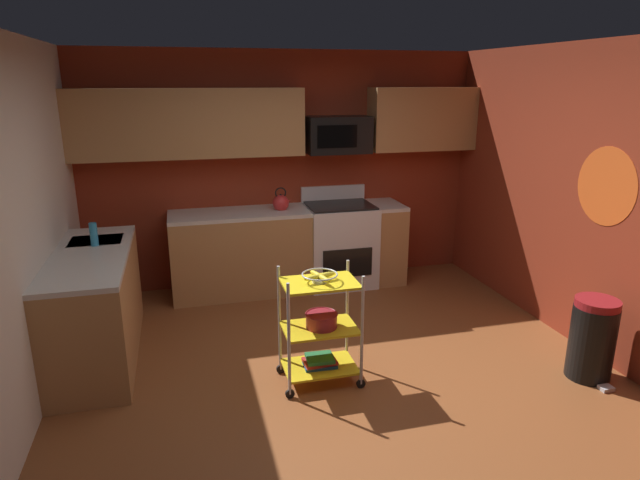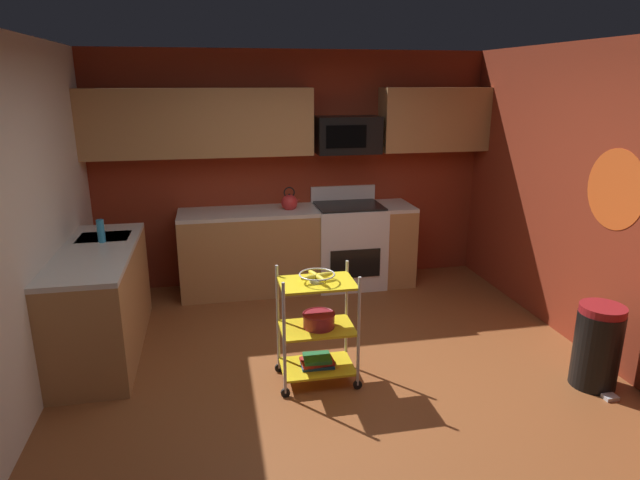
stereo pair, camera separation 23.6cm
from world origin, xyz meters
name	(u,v)px [view 1 (the left image)]	position (x,y,z in m)	size (l,w,h in m)	color
floor	(345,384)	(0.00, 0.00, -0.02)	(4.40, 4.80, 0.04)	brown
wall_back	(283,170)	(0.00, 2.43, 1.30)	(4.52, 0.06, 2.60)	maroon
wall_left	(3,245)	(-2.23, 0.00, 1.30)	(0.06, 4.80, 2.60)	silver
wall_right	(608,205)	(2.23, 0.00, 1.30)	(0.06, 4.80, 2.60)	maroon
wall_flower_decal	(606,186)	(2.20, 0.01, 1.45)	(0.65, 0.65, 0.00)	#E5591E
counter_run	(225,267)	(-0.77, 1.64, 0.46)	(3.50, 2.31, 0.92)	#B27F4C
oven_range	(339,244)	(0.57, 2.10, 0.48)	(0.76, 0.65, 1.10)	white
upper_cabinets	(274,122)	(-0.13, 2.24, 1.85)	(4.40, 0.33, 0.70)	#B27F4C
microwave	(338,135)	(0.57, 2.21, 1.70)	(0.70, 0.39, 0.40)	black
rolling_cart	(320,328)	(-0.18, 0.08, 0.45)	(0.63, 0.40, 0.91)	silver
fruit_bowl	(320,276)	(-0.18, 0.08, 0.88)	(0.27, 0.27, 0.07)	silver
mixing_bowl_large	(321,320)	(-0.17, 0.08, 0.52)	(0.25, 0.25, 0.11)	maroon
book_stack	(320,361)	(-0.18, 0.08, 0.17)	(0.26, 0.20, 0.08)	#1E4C8C
kettle	(281,203)	(-0.10, 2.10, 1.00)	(0.21, 0.18, 0.26)	red
dish_soap_bottle	(94,234)	(-1.88, 1.17, 1.02)	(0.06, 0.06, 0.20)	#2D8CBF
trash_can	(592,339)	(1.90, -0.41, 0.33)	(0.34, 0.42, 0.66)	black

